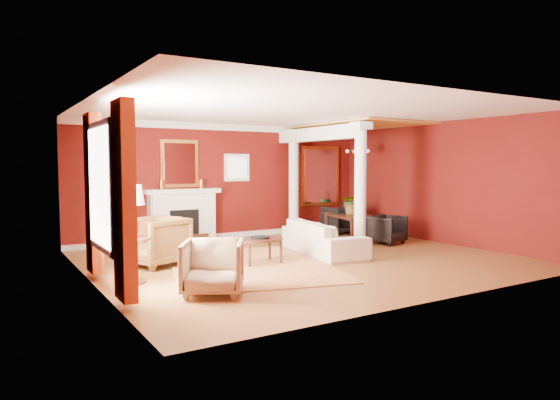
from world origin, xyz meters
TOP-DOWN VIEW (x-y plane):
  - ground at (0.00, 0.00)m, footprint 8.00×8.00m
  - room_shell at (0.00, 0.00)m, footprint 8.04×7.04m
  - fireplace at (-1.30, 3.32)m, footprint 1.85×0.42m
  - overmantel_mirror at (-1.30, 3.45)m, footprint 0.95×0.07m
  - flank_window_left at (-2.85, 3.46)m, footprint 0.70×0.07m
  - flank_window_right at (0.25, 3.46)m, footprint 0.70×0.07m
  - left_window at (-3.89, -0.60)m, footprint 0.21×2.55m
  - column_front at (1.70, 0.30)m, footprint 0.36×0.36m
  - column_back at (1.70, 3.00)m, footprint 0.36×0.36m
  - header_beam at (1.70, 1.90)m, footprint 0.30×3.20m
  - amber_ceiling at (2.85, 1.75)m, footprint 2.30×3.40m
  - dining_mirror at (2.90, 3.45)m, footprint 1.30×0.07m
  - chandelier at (2.90, 1.80)m, footprint 0.60×0.62m
  - crown_trim at (0.00, 3.46)m, footprint 8.00×0.08m
  - base_trim at (0.00, 3.46)m, footprint 8.00×0.08m
  - rug at (-1.22, -0.04)m, footprint 3.73×4.39m
  - sofa at (0.68, 0.27)m, footprint 1.03×2.41m
  - armchair_leopard at (-2.73, 0.86)m, footprint 1.19×1.23m
  - armchair_stripe at (-2.64, -1.58)m, footprint 1.13×1.11m
  - coffee_table at (-0.98, 0.03)m, footprint 0.96×0.96m
  - coffee_book at (-1.06, 0.06)m, footprint 0.13×0.09m
  - side_table at (-3.47, -0.29)m, footprint 0.62×0.62m
  - dining_table at (2.77, 1.84)m, footprint 0.93×1.75m
  - dining_chair_near at (2.75, 0.57)m, footprint 0.87×0.83m
  - dining_chair_far at (2.97, 2.62)m, footprint 0.80×0.75m
  - green_urn at (3.47, 2.85)m, footprint 0.35×0.35m
  - potted_plant at (2.75, 1.88)m, footprint 0.73×0.76m

SIDE VIEW (x-z plane):
  - ground at x=0.00m, z-range 0.00..0.00m
  - rug at x=-1.22m, z-range 0.00..0.02m
  - base_trim at x=0.00m, z-range 0.00..0.12m
  - green_urn at x=3.47m, z-range -0.09..0.76m
  - dining_chair_near at x=2.75m, z-range 0.00..0.75m
  - dining_chair_far at x=2.97m, z-range 0.00..0.82m
  - armchair_stripe at x=-2.64m, z-range 0.00..0.87m
  - coffee_table at x=-0.98m, z-range 0.20..0.68m
  - sofa at x=0.68m, z-range 0.00..0.91m
  - dining_table at x=2.77m, z-range 0.00..0.93m
  - armchair_leopard at x=-2.73m, z-range 0.00..1.00m
  - coffee_book at x=-1.06m, z-range 0.48..0.68m
  - fireplace at x=-1.30m, z-range 0.00..1.29m
  - side_table at x=-3.47m, z-range 0.28..1.83m
  - potted_plant at x=2.75m, z-range 0.93..1.40m
  - left_window at x=-3.89m, z-range 0.12..2.72m
  - column_front at x=1.70m, z-range 0.03..2.83m
  - column_back at x=1.70m, z-range 0.03..2.83m
  - dining_mirror at x=2.90m, z-range 0.70..2.40m
  - flank_window_left at x=-2.85m, z-range 1.45..2.15m
  - flank_window_right at x=0.25m, z-range 1.45..2.15m
  - overmantel_mirror at x=-1.30m, z-range 1.33..2.47m
  - room_shell at x=0.00m, z-range 0.56..3.48m
  - chandelier at x=2.90m, z-range 1.87..2.62m
  - header_beam at x=1.70m, z-range 2.46..2.78m
  - crown_trim at x=0.00m, z-range 2.74..2.90m
  - amber_ceiling at x=2.85m, z-range 2.85..2.89m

